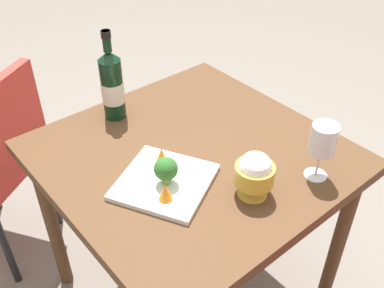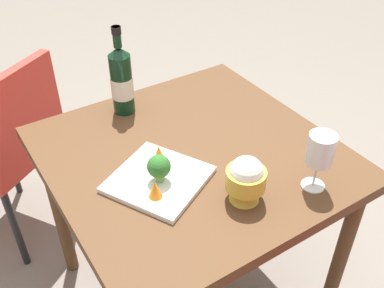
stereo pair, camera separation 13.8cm
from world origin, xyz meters
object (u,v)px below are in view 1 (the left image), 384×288
wine_glass (323,141)px  carrot_garnish_left (162,156)px  rice_bowl (254,174)px  wine_bottle (112,85)px  carrot_garnish_right (165,192)px  broccoli_floret (166,169)px  serving_plate (165,182)px

wine_glass → carrot_garnish_left: 0.46m
wine_glass → rice_bowl: size_ratio=1.26×
wine_bottle → carrot_garnish_right: wine_bottle is taller
rice_bowl → carrot_garnish_right: rice_bowl is taller
wine_glass → broccoli_floret: wine_glass is taller
carrot_garnish_left → carrot_garnish_right: (0.13, -0.09, -0.00)m
rice_bowl → broccoli_floret: size_ratio=1.65×
carrot_garnish_right → carrot_garnish_left: bearing=146.8°
wine_glass → wine_bottle: bearing=-156.8°
rice_bowl → broccoli_floret: 0.24m
serving_plate → carrot_garnish_right: 0.09m
wine_glass → carrot_garnish_right: size_ratio=3.34×
rice_bowl → serving_plate: (-0.19, -0.16, -0.07)m
carrot_garnish_left → carrot_garnish_right: 0.16m
wine_bottle → serving_plate: wine_bottle is taller
carrot_garnish_left → broccoli_floret: bearing=-28.8°
wine_glass → carrot_garnish_right: 0.46m
serving_plate → carrot_garnish_right: (0.07, -0.05, 0.03)m
broccoli_floret → rice_bowl: bearing=43.3°
wine_bottle → rice_bowl: 0.59m
wine_glass → carrot_garnish_left: size_ratio=3.26×
broccoli_floret → carrot_garnish_left: (-0.08, 0.04, -0.02)m
wine_glass → broccoli_floret: bearing=-123.6°
wine_bottle → rice_bowl: size_ratio=2.22×
carrot_garnish_left → wine_glass: bearing=45.1°
rice_bowl → broccoli_floret: bearing=-136.7°
serving_plate → wine_bottle: bearing=168.0°
broccoli_floret → carrot_garnish_left: 0.09m
serving_plate → broccoli_floret: broccoli_floret is taller
serving_plate → carrot_garnish_left: size_ratio=6.16×
wine_glass → rice_bowl: bearing=-108.4°
broccoli_floret → wine_bottle: bearing=168.0°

